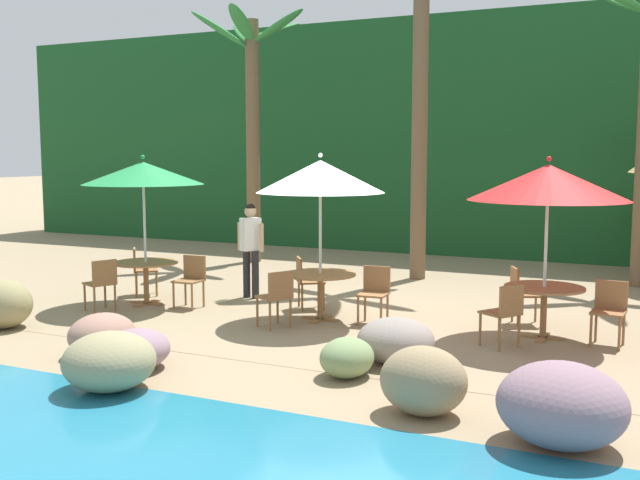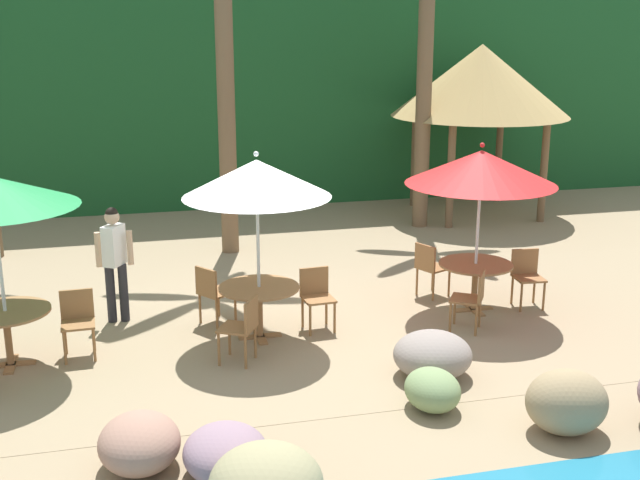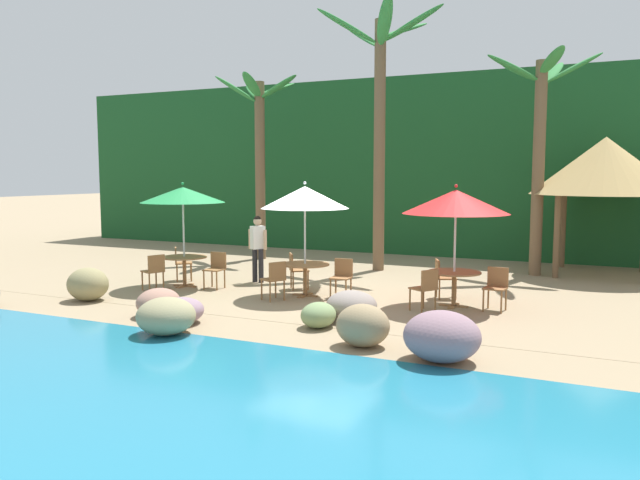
# 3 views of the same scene
# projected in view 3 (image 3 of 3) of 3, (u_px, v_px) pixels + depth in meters

# --- Properties ---
(ground_plane) EXTENTS (120.00, 120.00, 0.00)m
(ground_plane) POSITION_uv_depth(u_px,v_px,m) (317.00, 296.00, 14.25)
(ground_plane) COLOR #937F60
(terrace_deck) EXTENTS (18.00, 5.20, 0.01)m
(terrace_deck) POSITION_uv_depth(u_px,v_px,m) (317.00, 296.00, 14.25)
(terrace_deck) COLOR #937F60
(terrace_deck) RESTS_ON ground
(foliage_backdrop) EXTENTS (28.00, 2.40, 6.00)m
(foliage_backdrop) POSITION_uv_depth(u_px,v_px,m) (427.00, 167.00, 22.05)
(foliage_backdrop) COLOR #194C23
(foliage_backdrop) RESTS_ON ground
(rock_seawall) EXTENTS (14.92, 3.61, 0.95)m
(rock_seawall) POSITION_uv_depth(u_px,v_px,m) (408.00, 320.00, 10.39)
(rock_seawall) COLOR gray
(rock_seawall) RESTS_ON ground
(umbrella_green) EXTENTS (2.04, 2.04, 2.56)m
(umbrella_green) POSITION_uv_depth(u_px,v_px,m) (183.00, 195.00, 15.23)
(umbrella_green) COLOR silver
(umbrella_green) RESTS_ON ground
(dining_table_green) EXTENTS (1.10, 1.10, 0.74)m
(dining_table_green) POSITION_uv_depth(u_px,v_px,m) (184.00, 262.00, 15.40)
(dining_table_green) COLOR olive
(dining_table_green) RESTS_ON ground
(chair_green_seaward) EXTENTS (0.44, 0.44, 0.87)m
(chair_green_seaward) POSITION_uv_depth(u_px,v_px,m) (216.00, 267.00, 15.17)
(chair_green_seaward) COLOR olive
(chair_green_seaward) RESTS_ON ground
(chair_green_inland) EXTENTS (0.60, 0.59, 0.87)m
(chair_green_inland) POSITION_uv_depth(u_px,v_px,m) (180.00, 261.00, 16.21)
(chair_green_inland) COLOR olive
(chair_green_inland) RESTS_ON ground
(chair_green_left) EXTENTS (0.56, 0.55, 0.87)m
(chair_green_left) POSITION_uv_depth(u_px,v_px,m) (154.00, 270.00, 14.78)
(chair_green_left) COLOR olive
(chair_green_left) RESTS_ON ground
(umbrella_white) EXTENTS (1.97, 1.97, 2.59)m
(umbrella_white) POSITION_uv_depth(u_px,v_px,m) (305.00, 197.00, 14.01)
(umbrella_white) COLOR silver
(umbrella_white) RESTS_ON ground
(dining_table_white) EXTENTS (1.10, 1.10, 0.74)m
(dining_table_white) POSITION_uv_depth(u_px,v_px,m) (305.00, 269.00, 14.18)
(dining_table_white) COLOR olive
(dining_table_white) RESTS_ON ground
(chair_white_seaward) EXTENTS (0.45, 0.46, 0.87)m
(chair_white_seaward) POSITION_uv_depth(u_px,v_px,m) (342.00, 275.00, 13.98)
(chair_white_seaward) COLOR olive
(chair_white_seaward) RESTS_ON ground
(chair_white_inland) EXTENTS (0.59, 0.59, 0.87)m
(chair_white_inland) POSITION_uv_depth(u_px,v_px,m) (296.00, 268.00, 15.01)
(chair_white_inland) COLOR olive
(chair_white_inland) RESTS_ON ground
(chair_white_left) EXTENTS (0.58, 0.58, 0.87)m
(chair_white_left) POSITION_uv_depth(u_px,v_px,m) (275.00, 278.00, 13.63)
(chair_white_left) COLOR olive
(chair_white_left) RESTS_ON ground
(umbrella_red) EXTENTS (2.19, 2.19, 2.54)m
(umbrella_red) POSITION_uv_depth(u_px,v_px,m) (456.00, 202.00, 12.87)
(umbrella_red) COLOR silver
(umbrella_red) RESTS_ON ground
(dining_table_red) EXTENTS (1.10, 1.10, 0.74)m
(dining_table_red) POSITION_uv_depth(u_px,v_px,m) (454.00, 277.00, 13.04)
(dining_table_red) COLOR olive
(dining_table_red) RESTS_ON ground
(chair_red_seaward) EXTENTS (0.46, 0.46, 0.87)m
(chair_red_seaward) POSITION_uv_depth(u_px,v_px,m) (496.00, 285.00, 12.70)
(chair_red_seaward) COLOR olive
(chair_red_seaward) RESTS_ON ground
(chair_red_inland) EXTENTS (0.56, 0.56, 0.87)m
(chair_red_inland) POSITION_uv_depth(u_px,v_px,m) (442.00, 276.00, 13.90)
(chair_red_inland) COLOR olive
(chair_red_inland) RESTS_ON ground
(chair_red_left) EXTENTS (0.59, 0.58, 0.87)m
(chair_red_left) POSITION_uv_depth(u_px,v_px,m) (426.00, 287.00, 12.53)
(chair_red_left) COLOR olive
(chair_red_left) RESTS_ON ground
(palm_tree_nearest) EXTENTS (2.66, 2.88, 5.82)m
(palm_tree_nearest) POSITION_uv_depth(u_px,v_px,m) (260.00, 142.00, 20.11)
(palm_tree_nearest) COLOR brown
(palm_tree_nearest) RESTS_ON ground
(palm_tree_second) EXTENTS (3.46, 3.43, 7.26)m
(palm_tree_second) POSITION_uv_depth(u_px,v_px,m) (380.00, 104.00, 17.58)
(palm_tree_second) COLOR brown
(palm_tree_second) RESTS_ON ground
(palm_tree_third) EXTENTS (2.92, 3.00, 5.92)m
(palm_tree_third) POSITION_uv_depth(u_px,v_px,m) (540.00, 133.00, 16.81)
(palm_tree_third) COLOR brown
(palm_tree_third) RESTS_ON ground
(palapa_hut) EXTENTS (3.89, 3.89, 3.74)m
(palapa_hut) POSITION_uv_depth(u_px,v_px,m) (605.00, 166.00, 16.93)
(palapa_hut) COLOR brown
(palapa_hut) RESTS_ON ground
(waiter_in_white) EXTENTS (0.52, 0.39, 1.70)m
(waiter_in_white) POSITION_uv_depth(u_px,v_px,m) (258.00, 244.00, 15.93)
(waiter_in_white) COLOR #232328
(waiter_in_white) RESTS_ON ground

